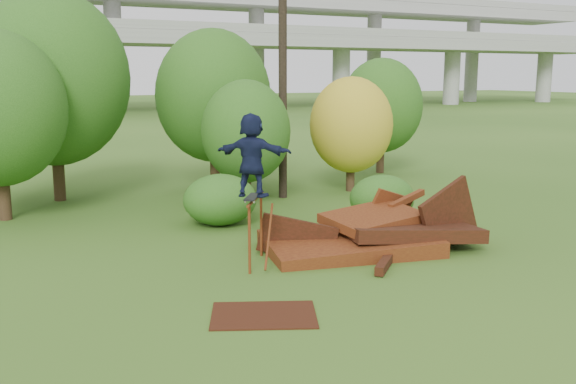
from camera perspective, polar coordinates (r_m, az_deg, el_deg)
name	(u,v)px	position (r m, az deg, el deg)	size (l,w,h in m)	color
ground	(366,281)	(13.43, 6.97, -7.84)	(240.00, 240.00, 0.00)	#2D5116
scrap_pile	(373,235)	(15.75, 7.56, -3.83)	(5.88, 3.70, 2.08)	#42160B
grind_rail	(255,219)	(14.19, -2.91, -2.41)	(1.01, 1.43, 1.53)	#62290F
skateboard	(252,197)	(13.76, -3.19, -0.45)	(0.67, 0.83, 0.09)	black
skater	(252,155)	(13.62, -3.22, 3.31)	(1.66, 0.53, 1.79)	#141A3A
flat_plate	(264,315)	(11.51, -2.17, -10.87)	(1.84, 1.32, 0.03)	#34160B
tree_1	(53,79)	(22.57, -20.20, 9.44)	(4.97, 4.97, 6.91)	black
tree_2	(246,132)	(20.64, -3.76, 5.39)	(2.87, 2.87, 4.04)	black
tree_3	(213,96)	(23.79, -6.65, 8.48)	(4.20, 4.20, 5.83)	black
tree_4	(351,125)	(23.17, 5.65, 5.95)	(2.99, 2.99, 4.12)	black
tree_5	(382,106)	(27.69, 8.32, 7.60)	(3.47, 3.47, 4.88)	black
shrub_left	(220,200)	(18.10, -6.05, -0.68)	(2.09, 1.93, 1.44)	#1A4211
shrub_right	(382,198)	(18.65, 8.36, -0.55)	(1.91, 1.75, 1.35)	#1A4211
utility_pole	(283,40)	(21.77, -0.48, 13.34)	(1.40, 0.28, 10.44)	black
freeway_overpass	(31,14)	(74.09, -21.87, 14.46)	(160.00, 15.00, 13.70)	gray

